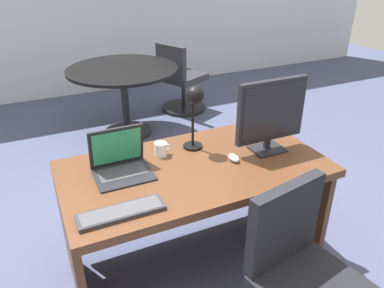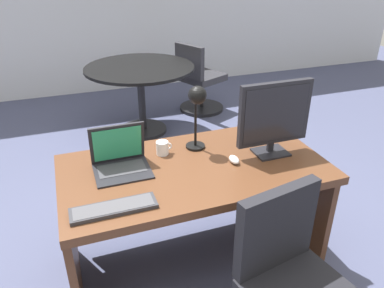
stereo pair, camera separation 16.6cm
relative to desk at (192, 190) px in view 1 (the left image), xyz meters
name	(u,v)px [view 1 (the left image)]	position (x,y,z in m)	size (l,w,h in m)	color
ground	(130,159)	(0.00, 1.46, -0.54)	(12.00, 12.00, 0.00)	#474C6B
desk	(192,190)	(0.00, 0.00, 0.00)	(1.51, 0.80, 0.73)	#56331E
monitor	(271,113)	(0.49, -0.06, 0.44)	(0.45, 0.16, 0.45)	black
laptop	(120,158)	(-0.40, 0.09, 0.27)	(0.31, 0.26, 0.25)	black
keyboard	(121,212)	(-0.50, -0.30, 0.21)	(0.41, 0.12, 0.02)	#2D2D33
mouse	(234,158)	(0.23, -0.09, 0.21)	(0.05, 0.09, 0.04)	silver
desk_lamp	(195,104)	(0.08, 0.14, 0.49)	(0.12, 0.14, 0.41)	black
coffee_mug	(161,149)	(-0.13, 0.15, 0.24)	(0.10, 0.07, 0.08)	white
meeting_table	(124,85)	(0.15, 2.04, 0.03)	(1.16, 1.16, 0.75)	black
meeting_chair_near	(180,84)	(0.96, 2.41, -0.18)	(0.62, 0.61, 0.86)	black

